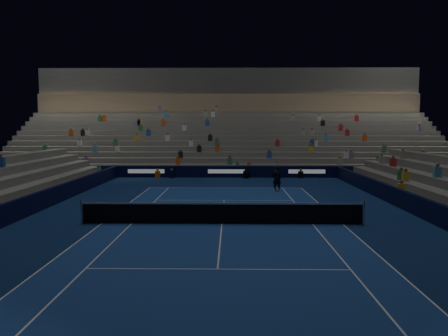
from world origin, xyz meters
The scene contains 9 objects.
ground centered at (0.00, 0.00, 0.00)m, with size 90.00×90.00×0.00m, color #0D224F.
court_surface centered at (0.00, 0.00, 0.01)m, with size 10.97×23.77×0.01m, color navy.
sponsor_barrier_far centered at (0.00, 18.50, 0.50)m, with size 44.00×0.25×1.00m, color black.
sponsor_barrier_east centered at (9.70, 0.00, 0.50)m, with size 0.25×37.00×1.00m, color black.
sponsor_barrier_west centered at (-9.70, 0.00, 0.50)m, with size 0.25×37.00×1.00m, color black.
grandstand_main centered at (0.00, 27.90, 3.38)m, with size 44.00×15.20×11.20m.
tennis_net centered at (0.00, 0.00, 0.50)m, with size 12.90×0.10×1.10m.
tennis_player centered at (3.55, 10.24, 0.88)m, with size 0.64×0.42×1.76m, color black.
broadcast_camera centered at (1.74, 18.01, 0.32)m, with size 0.58×0.98×0.63m.
Camera 1 is at (0.41, -19.64, 4.40)m, focal length 35.23 mm.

